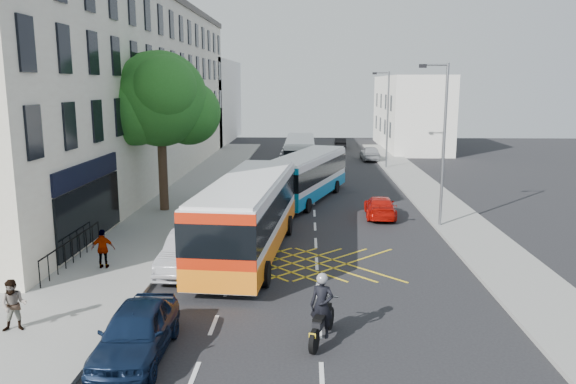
# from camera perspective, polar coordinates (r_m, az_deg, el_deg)

# --- Properties ---
(ground) EXTENTS (120.00, 120.00, 0.00)m
(ground) POSITION_cam_1_polar(r_m,az_deg,el_deg) (17.33, 3.23, -13.51)
(ground) COLOR black
(ground) RESTS_ON ground
(pavement_left) EXTENTS (5.00, 70.00, 0.15)m
(pavement_left) POSITION_cam_1_polar(r_m,az_deg,el_deg) (32.61, -12.42, -1.87)
(pavement_left) COLOR gray
(pavement_left) RESTS_ON ground
(pavement_right) EXTENTS (3.00, 70.00, 0.15)m
(pavement_right) POSITION_cam_1_polar(r_m,az_deg,el_deg) (32.55, 16.03, -2.06)
(pavement_right) COLOR gray
(pavement_right) RESTS_ON ground
(terrace_main) EXTENTS (8.30, 45.00, 13.50)m
(terrace_main) POSITION_cam_1_polar(r_m,az_deg,el_deg) (42.50, -16.89, 9.94)
(terrace_main) COLOR beige
(terrace_main) RESTS_ON ground
(terrace_far) EXTENTS (8.00, 20.00, 10.00)m
(terrace_far) POSITION_cam_1_polar(r_m,az_deg,el_deg) (72.10, -8.94, 9.11)
(terrace_far) COLOR silver
(terrace_far) RESTS_ON ground
(building_right) EXTENTS (6.00, 18.00, 8.00)m
(building_right) POSITION_cam_1_polar(r_m,az_deg,el_deg) (64.86, 12.28, 7.92)
(building_right) COLOR silver
(building_right) RESTS_ON ground
(street_tree) EXTENTS (6.30, 5.70, 8.80)m
(street_tree) POSITION_cam_1_polar(r_m,az_deg,el_deg) (31.80, -12.92, 9.11)
(street_tree) COLOR #382619
(street_tree) RESTS_ON pavement_left
(lamp_near) EXTENTS (1.45, 0.15, 8.00)m
(lamp_near) POSITION_cam_1_polar(r_m,az_deg,el_deg) (28.65, 15.39, 5.46)
(lamp_near) COLOR slate
(lamp_near) RESTS_ON pavement_right
(lamp_far) EXTENTS (1.45, 0.15, 8.00)m
(lamp_far) POSITION_cam_1_polar(r_m,az_deg,el_deg) (48.29, 9.98, 7.77)
(lamp_far) COLOR slate
(lamp_far) RESTS_ON pavement_right
(railings) EXTENTS (0.08, 5.60, 1.14)m
(railings) POSITION_cam_1_polar(r_m,az_deg,el_deg) (23.93, -21.05, -5.44)
(railings) COLOR black
(railings) RESTS_ON pavement_left
(bus_near) EXTENTS (3.63, 11.79, 3.27)m
(bus_near) POSITION_cam_1_polar(r_m,az_deg,el_deg) (23.83, -4.00, -2.29)
(bus_near) COLOR silver
(bus_near) RESTS_ON ground
(bus_mid) EXTENTS (5.40, 10.54, 2.90)m
(bus_mid) POSITION_cam_1_polar(r_m,az_deg,el_deg) (34.92, 1.90, 1.65)
(bus_mid) COLOR silver
(bus_mid) RESTS_ON ground
(bus_far) EXTENTS (2.52, 9.98, 2.80)m
(bus_far) POSITION_cam_1_polar(r_m,az_deg,el_deg) (46.14, 1.23, 3.87)
(bus_far) COLOR silver
(bus_far) RESTS_ON ground
(motorbike) EXTENTS (0.88, 2.22, 2.03)m
(motorbike) POSITION_cam_1_polar(r_m,az_deg,el_deg) (16.08, 3.48, -11.82)
(motorbike) COLOR black
(motorbike) RESTS_ON ground
(parked_car_blue) EXTENTS (1.74, 4.21, 1.43)m
(parked_car_blue) POSITION_cam_1_polar(r_m,az_deg,el_deg) (15.81, -15.17, -13.55)
(parked_car_blue) COLOR #0C1932
(parked_car_blue) RESTS_ON ground
(parked_car_silver) EXTENTS (1.96, 4.82, 1.55)m
(parked_car_silver) POSITION_cam_1_polar(r_m,az_deg,el_deg) (22.29, -9.78, -5.88)
(parked_car_silver) COLOR #95969C
(parked_car_silver) RESTS_ON ground
(red_hatchback) EXTENTS (1.79, 4.01, 1.14)m
(red_hatchback) POSITION_cam_1_polar(r_m,az_deg,el_deg) (30.97, 9.33, -1.49)
(red_hatchback) COLOR red
(red_hatchback) RESTS_ON ground
(distant_car_grey) EXTENTS (2.35, 4.45, 1.19)m
(distant_car_grey) POSITION_cam_1_polar(r_m,az_deg,el_deg) (56.88, 2.15, 4.32)
(distant_car_grey) COLOR #42454A
(distant_car_grey) RESTS_ON ground
(distant_car_silver) EXTENTS (1.70, 4.09, 1.39)m
(distant_car_silver) POSITION_cam_1_polar(r_m,az_deg,el_deg) (53.76, 8.34, 3.93)
(distant_car_silver) COLOR #999BA0
(distant_car_silver) RESTS_ON ground
(distant_car_dark) EXTENTS (1.29, 3.59, 1.18)m
(distant_car_dark) POSITION_cam_1_polar(r_m,az_deg,el_deg) (63.81, 5.31, 5.00)
(distant_car_dark) COLOR black
(distant_car_dark) RESTS_ON ground
(pedestrian_near) EXTENTS (0.86, 0.74, 1.53)m
(pedestrian_near) POSITION_cam_1_polar(r_m,az_deg,el_deg) (18.20, -26.09, -10.31)
(pedestrian_near) COLOR gray
(pedestrian_near) RESTS_ON pavement_left
(pedestrian_far) EXTENTS (0.92, 0.44, 1.53)m
(pedestrian_far) POSITION_cam_1_polar(r_m,az_deg,el_deg) (22.86, -18.27, -5.50)
(pedestrian_far) COLOR gray
(pedestrian_far) RESTS_ON pavement_left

